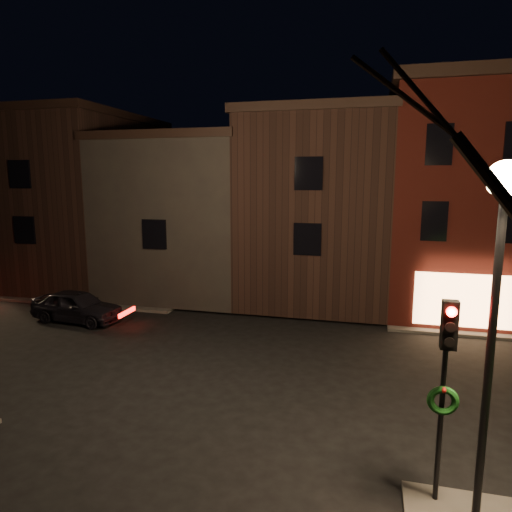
% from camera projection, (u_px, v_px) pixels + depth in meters
% --- Properties ---
extents(ground, '(120.00, 120.00, 0.00)m').
position_uv_depth(ground, '(239.00, 367.00, 15.48)').
color(ground, black).
rests_on(ground, ground).
extents(sidewalk_far_left, '(30.00, 30.00, 0.12)m').
position_uv_depth(sidewalk_far_left, '(83.00, 252.00, 39.46)').
color(sidewalk_far_left, '#2D2B28').
rests_on(sidewalk_far_left, ground).
extents(corner_building, '(6.50, 8.50, 10.50)m').
position_uv_depth(corner_building, '(456.00, 198.00, 21.67)').
color(corner_building, '#3D0F0B').
rests_on(corner_building, ground).
extents(row_building_a, '(7.30, 10.30, 9.40)m').
position_uv_depth(row_building_a, '(321.00, 207.00, 24.33)').
color(row_building_a, black).
rests_on(row_building_a, ground).
extents(row_building_b, '(7.80, 10.30, 8.40)m').
position_uv_depth(row_building_b, '(194.00, 213.00, 26.19)').
color(row_building_b, black).
rests_on(row_building_b, ground).
extents(row_building_c, '(7.30, 10.30, 9.90)m').
position_uv_depth(row_building_c, '(83.00, 199.00, 27.83)').
color(row_building_c, black).
rests_on(row_building_c, ground).
extents(street_lamp_near, '(0.60, 0.60, 6.48)m').
position_uv_depth(street_lamp_near, '(500.00, 249.00, 7.37)').
color(street_lamp_near, black).
rests_on(street_lamp_near, sidewalk_near_right).
extents(traffic_signal, '(0.58, 0.38, 4.05)m').
position_uv_depth(traffic_signal, '(445.00, 371.00, 8.38)').
color(traffic_signal, black).
rests_on(traffic_signal, sidewalk_near_right).
extents(parked_car_a, '(4.27, 2.01, 1.41)m').
position_uv_depth(parked_car_a, '(77.00, 306.00, 20.30)').
color(parked_car_a, black).
rests_on(parked_car_a, ground).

